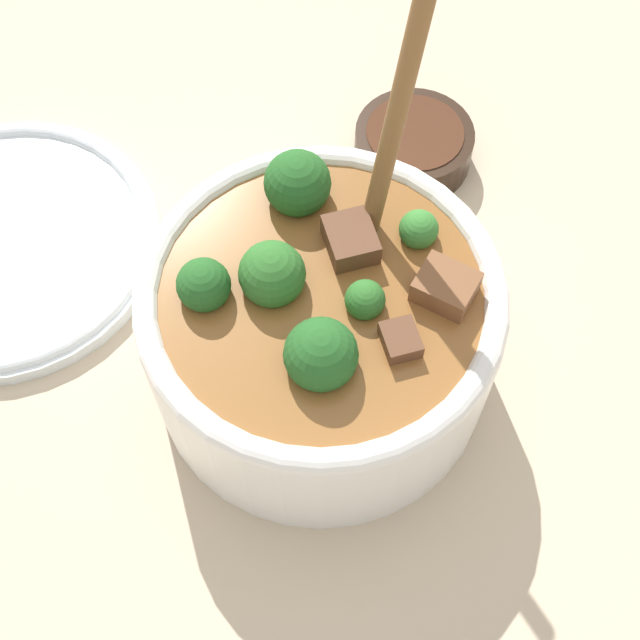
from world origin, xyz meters
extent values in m
plane|color=#C6B293|center=(0.00, 0.00, 0.00)|extent=(4.00, 4.00, 0.00)
cylinder|color=white|center=(0.00, 0.00, 0.05)|extent=(0.23, 0.23, 0.10)
torus|color=white|center=(0.00, 0.00, 0.10)|extent=(0.23, 0.23, 0.02)
cylinder|color=brown|center=(0.00, 0.00, 0.07)|extent=(0.20, 0.20, 0.07)
sphere|color=#235B23|center=(0.05, 0.00, 0.11)|extent=(0.04, 0.04, 0.04)
cylinder|color=#6B9956|center=(0.05, 0.00, 0.08)|extent=(0.01, 0.01, 0.02)
sphere|color=#235B23|center=(-0.07, -0.01, 0.12)|extent=(0.04, 0.04, 0.04)
cylinder|color=#6B9956|center=(-0.07, -0.01, 0.09)|extent=(0.01, 0.01, 0.02)
sphere|color=#387F33|center=(-0.04, 0.06, 0.11)|extent=(0.02, 0.02, 0.02)
cylinder|color=#6B9956|center=(-0.04, 0.06, 0.09)|extent=(0.01, 0.01, 0.01)
sphere|color=#2D6B28|center=(0.01, 0.03, 0.11)|extent=(0.02, 0.02, 0.02)
cylinder|color=#6B9956|center=(0.01, 0.03, 0.09)|extent=(0.01, 0.01, 0.01)
sphere|color=#235B23|center=(0.00, -0.07, 0.11)|extent=(0.03, 0.03, 0.03)
cylinder|color=#6B9956|center=(0.00, -0.07, 0.09)|extent=(0.01, 0.01, 0.01)
sphere|color=#2D6B28|center=(-0.01, -0.03, 0.11)|extent=(0.04, 0.04, 0.04)
cylinder|color=#6B9956|center=(-0.01, -0.03, 0.08)|extent=(0.01, 0.01, 0.02)
cube|color=brown|center=(0.00, 0.07, 0.11)|extent=(0.04, 0.04, 0.03)
cube|color=brown|center=(-0.03, 0.02, 0.11)|extent=(0.04, 0.04, 0.03)
cube|color=brown|center=(0.03, 0.05, 0.11)|extent=(0.03, 0.03, 0.02)
ellipsoid|color=brown|center=(-0.05, 0.03, 0.10)|extent=(0.04, 0.03, 0.01)
cylinder|color=brown|center=(-0.07, 0.04, 0.19)|extent=(0.06, 0.04, 0.19)
cylinder|color=black|center=(-0.19, 0.07, 0.02)|extent=(0.09, 0.09, 0.03)
cylinder|color=#472819|center=(-0.19, 0.07, 0.03)|extent=(0.08, 0.08, 0.01)
cylinder|color=white|center=(-0.10, -0.23, 0.01)|extent=(0.23, 0.23, 0.01)
torus|color=white|center=(-0.10, -0.23, 0.01)|extent=(0.22, 0.22, 0.01)
camera|label=1|loc=(0.27, 0.00, 0.56)|focal=50.00mm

